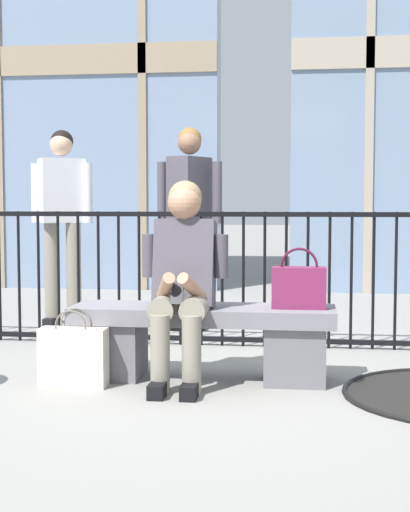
# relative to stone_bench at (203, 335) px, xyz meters

# --- Properties ---
(ground_plane) EXTENTS (60.00, 60.00, 0.00)m
(ground_plane) POSITION_rel_stone_bench_xyz_m (0.00, 0.00, -0.27)
(ground_plane) COLOR gray
(stone_bench) EXTENTS (1.60, 0.44, 0.45)m
(stone_bench) POSITION_rel_stone_bench_xyz_m (0.00, 0.00, 0.00)
(stone_bench) COLOR slate
(stone_bench) RESTS_ON ground
(seated_person_with_phone) EXTENTS (0.52, 0.66, 1.21)m
(seated_person_with_phone) POSITION_rel_stone_bench_xyz_m (-0.10, -0.13, 0.38)
(seated_person_with_phone) COLOR gray
(seated_person_with_phone) RESTS_ON ground
(handbag_on_bench) EXTENTS (0.32, 0.14, 0.36)m
(handbag_on_bench) POSITION_rel_stone_bench_xyz_m (0.58, -0.01, 0.31)
(handbag_on_bench) COLOR #7A234C
(handbag_on_bench) RESTS_ON stone_bench
(shopping_bag) EXTENTS (0.40, 0.14, 0.46)m
(shopping_bag) POSITION_rel_stone_bench_xyz_m (-0.73, -0.28, -0.09)
(shopping_bag) COLOR beige
(shopping_bag) RESTS_ON ground
(bystander_at_railing) EXTENTS (0.55, 0.44, 1.71)m
(bystander_at_railing) POSITION_rel_stone_bench_xyz_m (-0.36, 1.83, 0.73)
(bystander_at_railing) COLOR gray
(bystander_at_railing) RESTS_ON ground
(bystander_further_back) EXTENTS (0.55, 0.39, 1.71)m
(bystander_further_back) POSITION_rel_stone_bench_xyz_m (-1.51, 1.93, 0.73)
(bystander_further_back) COLOR gray
(bystander_further_back) RESTS_ON ground
(plaza_railing) EXTENTS (8.92, 0.04, 1.01)m
(plaza_railing) POSITION_rel_stone_bench_xyz_m (-0.00, 1.09, 0.24)
(plaza_railing) COLOR black
(plaza_railing) RESTS_ON ground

